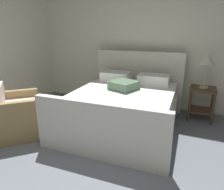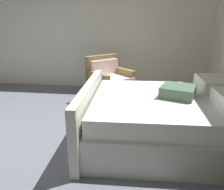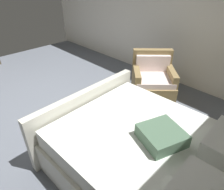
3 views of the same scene
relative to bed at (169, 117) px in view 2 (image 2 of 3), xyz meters
The scene contains 4 objects.
ground_plane 2.15m from the bed, 83.02° to the right, with size 5.36×6.51×0.02m, color slate.
wall_side_left 3.42m from the bed, 139.66° to the right, with size 0.12×6.63×2.79m, color silver.
bed is the anchor object (origin of this frame).
armchair 1.75m from the bed, 145.45° to the right, with size 1.03×1.03×0.90m.
Camera 2 is at (2.43, 1.70, 1.53)m, focal length 34.97 mm.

